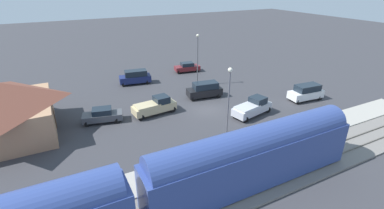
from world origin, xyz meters
TOP-DOWN VIEW (x-y plane):
  - ground_plane at (0.00, 0.00)m, footprint 200.00×200.00m
  - railway_track at (-14.00, 0.00)m, footprint 4.80×70.00m
  - platform at (-10.00, 0.00)m, footprint 3.20×46.00m
  - passenger_train at (-14.00, 13.54)m, footprint 2.93×37.35m
  - station_building at (4.00, 22.00)m, footprint 10.95×9.23m
  - pedestrian_on_platform at (-9.23, -0.64)m, footprint 0.36×0.36m
  - pedestrian_waiting_far at (-10.45, -5.01)m, footprint 0.36×0.36m
  - suv_black at (3.83, -1.66)m, footprint 2.62×5.12m
  - suv_navy at (13.80, 5.48)m, footprint 2.69×5.14m
  - pickup_tan at (2.05, 6.46)m, footprint 2.48×5.57m
  - pickup_silver at (-3.78, -4.16)m, footprint 3.07×5.69m
  - sedan_maroon at (15.69, -4.69)m, footprint 2.49×4.72m
  - sedan_charcoal at (2.71, 12.74)m, footprint 2.77×4.79m
  - suv_white at (-3.38, -13.78)m, footprint 2.35×5.04m
  - light_pole_near_platform at (-7.20, 1.92)m, footprint 0.44×0.44m
  - light_pole_lot_center at (8.76, -3.10)m, footprint 0.44×0.44m

SIDE VIEW (x-z plane):
  - ground_plane at x=0.00m, z-range 0.00..0.00m
  - railway_track at x=-14.00m, z-range -0.06..0.24m
  - platform at x=-10.00m, z-range 0.00..0.30m
  - sedan_maroon at x=15.69m, z-range 0.01..1.75m
  - sedan_charcoal at x=2.71m, z-range 0.01..1.75m
  - pickup_tan at x=2.05m, z-range -0.04..2.10m
  - pickup_silver at x=-3.78m, z-range -0.04..2.10m
  - suv_black at x=3.83m, z-range 0.04..2.26m
  - suv_navy at x=13.80m, z-range 0.04..2.26m
  - suv_white at x=-3.38m, z-range 0.04..2.26m
  - pedestrian_on_platform at x=-9.23m, z-range 0.43..2.14m
  - pedestrian_waiting_far at x=-10.45m, z-range 0.43..2.14m
  - passenger_train at x=-14.00m, z-range 0.37..5.35m
  - station_building at x=4.00m, z-range 0.12..6.14m
  - light_pole_near_platform at x=-7.20m, z-range 1.01..8.86m
  - light_pole_lot_center at x=8.76m, z-range 1.01..9.04m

